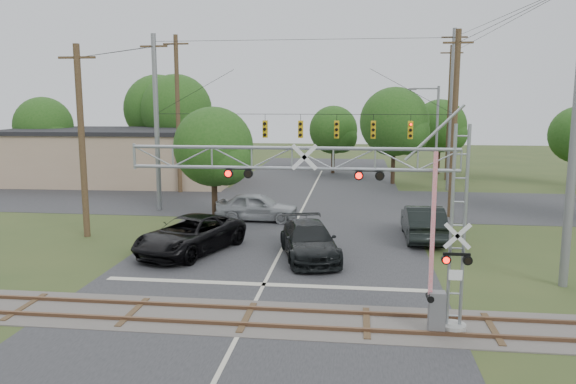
# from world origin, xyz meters

# --- Properties ---
(ground) EXTENTS (160.00, 160.00, 0.00)m
(ground) POSITION_xyz_m (0.00, 0.00, 0.00)
(ground) COLOR #33441F
(ground) RESTS_ON ground
(road_main) EXTENTS (14.00, 90.00, 0.02)m
(road_main) POSITION_xyz_m (0.00, 10.00, 0.01)
(road_main) COLOR #28292B
(road_main) RESTS_ON ground
(road_cross) EXTENTS (90.00, 12.00, 0.02)m
(road_cross) POSITION_xyz_m (0.00, 24.00, 0.01)
(road_cross) COLOR #28292B
(road_cross) RESTS_ON ground
(railroad_track) EXTENTS (90.00, 3.20, 0.17)m
(railroad_track) POSITION_xyz_m (0.00, 2.00, 0.03)
(railroad_track) COLOR #514D46
(railroad_track) RESTS_ON ground
(crossing_gantry) EXTENTS (10.77, 0.84, 6.57)m
(crossing_gantry) POSITION_xyz_m (3.58, 1.65, 4.12)
(crossing_gantry) COLOR gray
(crossing_gantry) RESTS_ON ground
(traffic_signal_span) EXTENTS (19.34, 0.36, 11.50)m
(traffic_signal_span) POSITION_xyz_m (0.88, 20.00, 5.69)
(traffic_signal_span) COLOR gray
(traffic_signal_span) RESTS_ON ground
(pickup_black) EXTENTS (4.88, 6.92, 1.75)m
(pickup_black) POSITION_xyz_m (-4.32, 9.87, 0.88)
(pickup_black) COLOR black
(pickup_black) RESTS_ON ground
(car_dark) EXTENTS (3.60, 6.07, 1.65)m
(car_dark) POSITION_xyz_m (1.45, 9.61, 0.82)
(car_dark) COLOR black
(car_dark) RESTS_ON ground
(sedan_silver) EXTENTS (5.10, 2.20, 1.71)m
(sedan_silver) POSITION_xyz_m (-2.38, 17.47, 0.86)
(sedan_silver) COLOR #919497
(sedan_silver) RESTS_ON ground
(suv_dark) EXTENTS (1.94, 5.51, 1.81)m
(suv_dark) POSITION_xyz_m (7.13, 13.97, 0.91)
(suv_dark) COLOR black
(suv_dark) RESTS_ON ground
(commercial_building) EXTENTS (20.66, 11.10, 4.75)m
(commercial_building) POSITION_xyz_m (-17.31, 32.30, 2.38)
(commercial_building) COLOR tan
(commercial_building) RESTS_ON ground
(streetlight) EXTENTS (2.21, 0.23, 8.30)m
(streetlight) POSITION_xyz_m (9.15, 26.11, 4.64)
(streetlight) COLOR gray
(streetlight) RESTS_ON ground
(utility_poles) EXTENTS (24.69, 30.78, 12.86)m
(utility_poles) POSITION_xyz_m (3.23, 23.34, 6.12)
(utility_poles) COLOR #402C1D
(utility_poles) RESTS_ON ground
(treeline) EXTENTS (53.08, 28.80, 9.90)m
(treeline) POSITION_xyz_m (-2.44, 33.89, 5.55)
(treeline) COLOR #322316
(treeline) RESTS_ON ground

